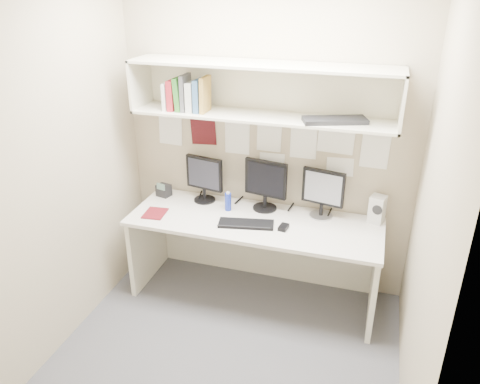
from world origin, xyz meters
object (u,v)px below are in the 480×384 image
(monitor_left, at_px, (204,177))
(monitor_center, at_px, (266,183))
(keyboard, at_px, (246,224))
(speaker, at_px, (377,209))
(desk_phone, at_px, (164,190))
(monitor_right, at_px, (323,191))
(desk, at_px, (254,258))
(maroon_notebook, at_px, (155,213))

(monitor_left, height_order, monitor_center, monitor_center)
(keyboard, distance_m, speaker, 1.03)
(monitor_left, relative_size, keyboard, 0.92)
(desk_phone, bearing_deg, speaker, 15.23)
(monitor_right, height_order, keyboard, monitor_right)
(desk, bearing_deg, monitor_left, 156.45)
(desk, xyz_separation_m, maroon_notebook, (-0.80, -0.15, 0.37))
(monitor_left, distance_m, keyboard, 0.61)
(monitor_center, relative_size, maroon_notebook, 2.08)
(monitor_center, bearing_deg, desk_phone, -167.97)
(keyboard, bearing_deg, monitor_right, 20.53)
(desk, height_order, monitor_left, monitor_left)
(monitor_right, relative_size, keyboard, 0.92)
(desk_phone, bearing_deg, keyboard, -6.00)
(monitor_left, height_order, desk_phone, monitor_left)
(monitor_right, relative_size, speaker, 1.78)
(desk, height_order, monitor_right, monitor_right)
(speaker, bearing_deg, desk, -148.73)
(keyboard, relative_size, speaker, 1.92)
(speaker, xyz_separation_m, maroon_notebook, (-1.72, -0.39, -0.11))
(speaker, distance_m, desk_phone, 1.80)
(monitor_center, xyz_separation_m, speaker, (0.89, 0.02, -0.12))
(desk, bearing_deg, desk_phone, 167.60)
(monitor_center, height_order, speaker, monitor_center)
(desk_phone, bearing_deg, monitor_left, 17.62)
(monitor_center, relative_size, desk_phone, 3.09)
(desk, bearing_deg, monitor_center, 82.10)
(monitor_center, xyz_separation_m, maroon_notebook, (-0.83, -0.37, -0.23))
(monitor_left, height_order, keyboard, monitor_left)
(keyboard, height_order, speaker, speaker)
(desk, relative_size, keyboard, 4.69)
(monitor_right, bearing_deg, monitor_center, -168.80)
(monitor_right, distance_m, desk_phone, 1.39)
(desk, distance_m, monitor_left, 0.80)
(monitor_center, bearing_deg, keyboard, -91.43)
(monitor_left, bearing_deg, keyboard, -24.16)
(desk, relative_size, desk_phone, 14.71)
(keyboard, xyz_separation_m, desk_phone, (-0.84, 0.30, 0.04))
(monitor_left, distance_m, monitor_right, 1.00)
(monitor_left, xyz_separation_m, monitor_right, (1.00, -0.00, 0.00))
(desk, distance_m, maroon_notebook, 0.89)
(desk, relative_size, monitor_center, 4.76)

